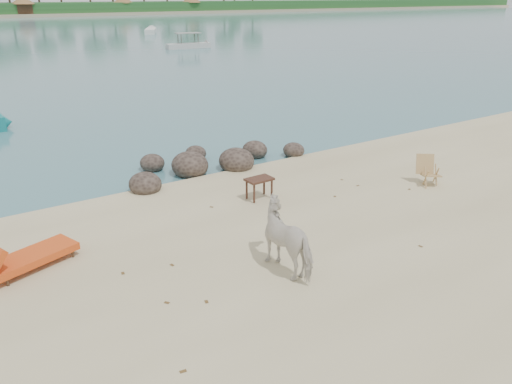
# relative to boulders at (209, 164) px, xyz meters

# --- Properties ---
(boulders) EXTENTS (6.19, 2.76, 0.82)m
(boulders) POSITION_rel_boulders_xyz_m (0.00, 0.00, 0.00)
(boulders) COLOR black
(boulders) RESTS_ON ground
(cow) EXTENTS (0.82, 1.61, 1.32)m
(cow) POSITION_rel_boulders_xyz_m (-1.56, -6.23, 0.50)
(cow) COLOR silver
(cow) RESTS_ON ground
(side_table) EXTENTS (0.71, 0.48, 0.56)m
(side_table) POSITION_rel_boulders_xyz_m (-0.09, -2.94, 0.12)
(side_table) COLOR #321C14
(side_table) RESTS_ON ground
(lounge_chair) EXTENTS (2.22, 1.38, 0.63)m
(lounge_chair) POSITION_rel_boulders_xyz_m (-5.74, -3.41, 0.15)
(lounge_chair) COLOR orange
(lounge_chair) RESTS_ON ground
(deck_chair) EXTENTS (0.78, 0.79, 0.83)m
(deck_chair) POSITION_rel_boulders_xyz_m (4.48, -4.73, 0.25)
(deck_chair) COLOR tan
(deck_chair) RESTS_ON ground
(boat_mid) EXTENTS (5.07, 1.63, 2.44)m
(boat_mid) POSITION_rel_boulders_xyz_m (16.06, 34.26, 1.06)
(boat_mid) COLOR #B8B8B4
(boat_mid) RESTS_ON water
(boat_far) EXTENTS (3.95, 6.22, 0.72)m
(boat_far) POSITION_rel_boulders_xyz_m (20.94, 56.13, 0.20)
(boat_far) COLOR silver
(boat_far) RESTS_ON water
(dead_leaves) EXTENTS (8.63, 7.29, 0.00)m
(dead_leaves) POSITION_rel_boulders_xyz_m (-1.29, -5.73, -0.16)
(dead_leaves) COLOR brown
(dead_leaves) RESTS_ON ground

